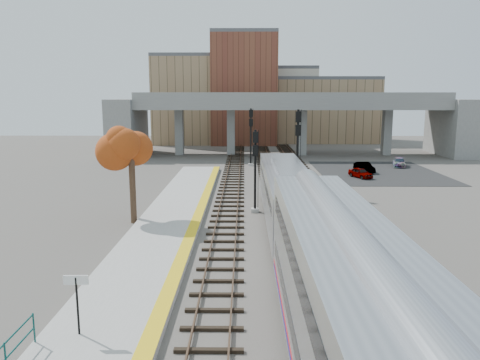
# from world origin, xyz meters

# --- Properties ---
(ground) EXTENTS (160.00, 160.00, 0.00)m
(ground) POSITION_xyz_m (0.00, 0.00, 0.00)
(ground) COLOR #47423D
(ground) RESTS_ON ground
(platform) EXTENTS (4.50, 60.00, 0.35)m
(platform) POSITION_xyz_m (-7.25, 0.00, 0.17)
(platform) COLOR #9E9E99
(platform) RESTS_ON ground
(yellow_strip) EXTENTS (0.70, 60.00, 0.01)m
(yellow_strip) POSITION_xyz_m (-5.35, 0.00, 0.35)
(yellow_strip) COLOR yellow
(yellow_strip) RESTS_ON platform
(tracks) EXTENTS (10.70, 95.00, 0.25)m
(tracks) POSITION_xyz_m (0.93, 12.50, 0.08)
(tracks) COLOR black
(tracks) RESTS_ON ground
(overpass) EXTENTS (54.00, 12.00, 9.50)m
(overpass) POSITION_xyz_m (4.92, 45.00, 5.81)
(overpass) COLOR slate
(overpass) RESTS_ON ground
(buildings_far) EXTENTS (43.00, 21.00, 20.60)m
(buildings_far) POSITION_xyz_m (1.26, 66.57, 7.88)
(buildings_far) COLOR #917654
(buildings_far) RESTS_ON ground
(parking_lot) EXTENTS (14.00, 18.00, 0.04)m
(parking_lot) POSITION_xyz_m (14.00, 28.00, 0.02)
(parking_lot) COLOR black
(parking_lot) RESTS_ON ground
(locomotive) EXTENTS (3.02, 19.05, 4.10)m
(locomotive) POSITION_xyz_m (1.00, 4.80, 2.28)
(locomotive) COLOR #A8AAB2
(locomotive) RESTS_ON ground
(signal_mast_near) EXTENTS (0.60, 0.64, 6.46)m
(signal_mast_near) POSITION_xyz_m (-1.10, 8.33, 3.09)
(signal_mast_near) COLOR #9E9E99
(signal_mast_near) RESTS_ON ground
(signal_mast_mid) EXTENTS (0.60, 0.64, 7.78)m
(signal_mast_mid) POSITION_xyz_m (3.00, 15.89, 3.99)
(signal_mast_mid) COLOR #9E9E99
(signal_mast_mid) RESTS_ON ground
(signal_mast_far) EXTENTS (0.60, 0.64, 7.43)m
(signal_mast_far) POSITION_xyz_m (-1.10, 33.10, 3.76)
(signal_mast_far) COLOR #9E9E99
(signal_mast_far) RESTS_ON ground
(station_sign) EXTENTS (0.90, 0.08, 2.27)m
(station_sign) POSITION_xyz_m (-8.02, -11.41, 1.98)
(station_sign) COLOR black
(station_sign) RESTS_ON platform
(tree) EXTENTS (3.60, 3.60, 6.99)m
(tree) POSITION_xyz_m (-9.88, 5.21, 5.18)
(tree) COLOR #382619
(tree) RESTS_ON ground
(car_a) EXTENTS (2.48, 3.47, 1.10)m
(car_a) POSITION_xyz_m (10.98, 23.99, 0.59)
(car_a) COLOR #99999E
(car_a) RESTS_ON parking_lot
(car_b) EXTENTS (1.90, 3.81, 1.20)m
(car_b) POSITION_xyz_m (12.33, 27.72, 0.64)
(car_b) COLOR #99999E
(car_b) RESTS_ON parking_lot
(car_c) EXTENTS (2.56, 4.06, 1.10)m
(car_c) POSITION_xyz_m (18.00, 32.38, 0.59)
(car_c) COLOR #99999E
(car_c) RESTS_ON parking_lot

